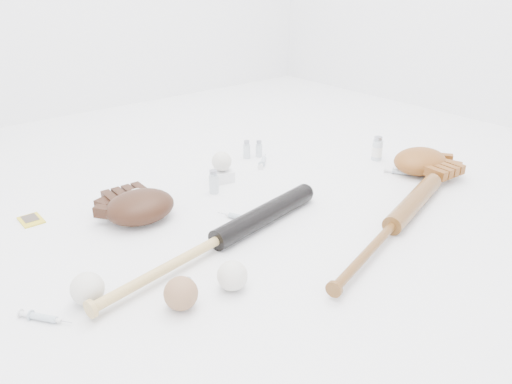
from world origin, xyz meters
TOP-DOWN VIEW (x-y plane):
  - bat_dark at (-0.19, -0.04)m, footprint 0.83×0.20m
  - bat_wood at (0.24, -0.29)m, footprint 0.77×0.27m
  - glove_dark at (-0.27, 0.25)m, footprint 0.26×0.26m
  - glove_tan at (0.70, -0.07)m, footprint 0.27×0.27m
  - trading_card at (-0.53, 0.45)m, footprint 0.06×0.08m
  - pedestal at (0.09, 0.33)m, footprint 0.08×0.08m
  - baseball_on_pedestal at (0.09, 0.33)m, footprint 0.07×0.07m
  - baseball_left at (-0.55, -0.04)m, footprint 0.08×0.08m
  - baseball_upper at (-0.25, 0.29)m, footprint 0.08×0.08m
  - baseball_mid at (-0.27, -0.21)m, footprint 0.07×0.07m
  - baseball_aged at (-0.40, -0.19)m, footprint 0.08×0.08m
  - syringe_0 at (-0.65, -0.04)m, footprint 0.10×0.13m
  - syringe_1 at (-0.04, 0.06)m, footprint 0.09×0.14m
  - syringe_2 at (0.31, 0.36)m, footprint 0.13×0.12m
  - syringe_3 at (0.63, -0.04)m, footprint 0.10×0.15m
  - vial_0 at (0.30, 0.45)m, footprint 0.03×0.03m
  - vial_1 at (0.35, 0.43)m, footprint 0.03×0.03m
  - vial_2 at (0.01, 0.26)m, footprint 0.03×0.03m
  - vial_3 at (0.68, 0.11)m, footprint 0.04×0.04m
  - vial_4 at (-0.37, -0.18)m, footprint 0.02×0.02m

SIDE VIEW (x-z plane):
  - trading_card at x=-0.53m, z-range 0.00..0.00m
  - syringe_0 at x=-0.65m, z-range 0.00..0.02m
  - syringe_1 at x=-0.04m, z-range 0.00..0.02m
  - syringe_2 at x=0.31m, z-range 0.00..0.02m
  - syringe_3 at x=0.63m, z-range 0.00..0.02m
  - pedestal at x=0.09m, z-range 0.00..0.04m
  - bat_wood at x=0.24m, z-range 0.00..0.06m
  - bat_dark at x=-0.19m, z-range 0.00..0.06m
  - vial_4 at x=-0.37m, z-range 0.00..0.06m
  - vial_1 at x=0.35m, z-range 0.00..0.07m
  - vial_0 at x=0.30m, z-range 0.00..0.07m
  - baseball_mid at x=-0.27m, z-range 0.00..0.07m
  - baseball_left at x=-0.55m, z-range 0.00..0.08m
  - baseball_aged at x=-0.40m, z-range 0.00..0.08m
  - vial_2 at x=0.01m, z-range 0.00..0.08m
  - baseball_upper at x=-0.25m, z-range 0.00..0.08m
  - glove_tan at x=0.70m, z-range 0.00..0.09m
  - glove_dark at x=-0.27m, z-range 0.00..0.09m
  - vial_3 at x=0.68m, z-range 0.00..0.09m
  - baseball_on_pedestal at x=0.09m, z-range 0.04..0.11m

